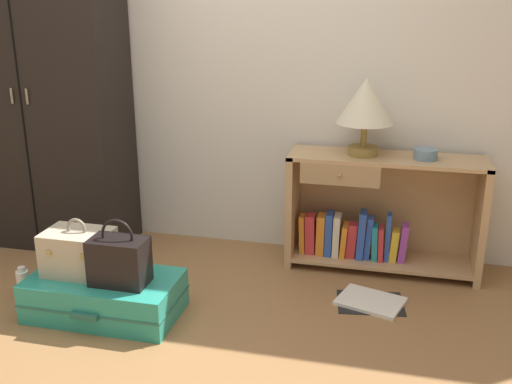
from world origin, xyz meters
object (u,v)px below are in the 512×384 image
object	(u,v)px
train_case	(79,252)
open_book_on_floor	(370,302)
wardrobe	(42,90)
suitcase_large	(105,296)
handbag	(119,260)
bookshelf	(375,215)
bottle	(23,284)
bowl	(426,154)
table_lamp	(366,104)

from	to	relation	value
train_case	open_book_on_floor	distance (m)	1.54
wardrobe	train_case	world-z (taller)	wardrobe
suitcase_large	handbag	xyz separation A→B (m)	(0.11, -0.04, 0.22)
bookshelf	open_book_on_floor	world-z (taller)	bookshelf
train_case	bottle	world-z (taller)	train_case
bookshelf	bottle	size ratio (longest dim) A/B	5.98
train_case	bottle	size ratio (longest dim) A/B	1.79
suitcase_large	handbag	world-z (taller)	handbag
bookshelf	bowl	distance (m)	0.47
table_lamp	handbag	world-z (taller)	table_lamp
wardrobe	bookshelf	xyz separation A→B (m)	(2.07, 0.07, -0.67)
bookshelf	table_lamp	bearing A→B (deg)	-172.12
suitcase_large	open_book_on_floor	world-z (taller)	suitcase_large
open_book_on_floor	wardrobe	bearing A→B (deg)	168.94
table_lamp	handbag	distance (m)	1.57
suitcase_large	handbag	size ratio (longest dim) A/B	2.26
bowl	table_lamp	bearing A→B (deg)	178.10
wardrobe	bookshelf	bearing A→B (deg)	1.84
bowl	handbag	size ratio (longest dim) A/B	0.39
wardrobe	handbag	world-z (taller)	wardrobe
bookshelf	bowl	bearing A→B (deg)	-5.48
suitcase_large	handbag	distance (m)	0.25
bookshelf	open_book_on_floor	xyz separation A→B (m)	(0.02, -0.47, -0.32)
bowl	handbag	bearing A→B (deg)	-147.33
train_case	bookshelf	bearing A→B (deg)	31.61
table_lamp	handbag	xyz separation A→B (m)	(-1.08, -0.93, -0.65)
bowl	bottle	distance (m)	2.30
table_lamp	train_case	distance (m)	1.72
wardrobe	handbag	size ratio (longest dim) A/B	5.91
wardrobe	suitcase_large	distance (m)	1.45
bottle	open_book_on_floor	bearing A→B (deg)	12.00
wardrobe	table_lamp	size ratio (longest dim) A/B	4.54
train_case	table_lamp	bearing A→B (deg)	32.96
bowl	handbag	xyz separation A→B (m)	(-1.43, -0.92, -0.39)
train_case	open_book_on_floor	size ratio (longest dim) A/B	0.86
wardrobe	bowl	world-z (taller)	wardrobe
wardrobe	bookshelf	size ratio (longest dim) A/B	1.79
bowl	open_book_on_floor	distance (m)	0.87
handbag	bottle	size ratio (longest dim) A/B	1.81
bookshelf	handbag	world-z (taller)	bookshelf
bowl	suitcase_large	size ratio (longest dim) A/B	0.17
handbag	open_book_on_floor	xyz separation A→B (m)	(1.20, 0.47, -0.32)
bowl	bottle	world-z (taller)	bowl
bookshelf	table_lamp	world-z (taller)	table_lamp
table_lamp	bookshelf	bearing A→B (deg)	7.88
bookshelf	train_case	world-z (taller)	bookshelf
bookshelf	suitcase_large	bearing A→B (deg)	-145.01
bottle	open_book_on_floor	xyz separation A→B (m)	(1.81, 0.38, -0.08)
train_case	wardrobe	bearing A→B (deg)	128.07
bookshelf	train_case	xyz separation A→B (m)	(-1.43, -0.88, -0.00)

